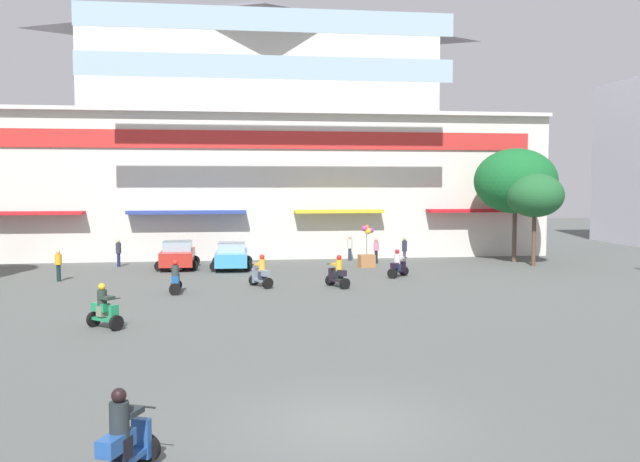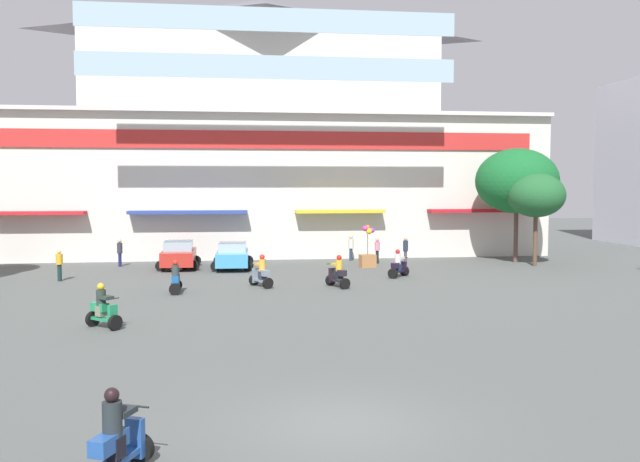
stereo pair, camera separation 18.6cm
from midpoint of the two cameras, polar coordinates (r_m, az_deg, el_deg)
name	(u,v)px [view 2 (the right image)]	position (r m, az deg, el deg)	size (l,w,h in m)	color
ground_plane	(288,308)	(26.85, -2.50, -6.50)	(128.00, 128.00, 0.00)	#515552
colonial_building	(261,143)	(50.48, -4.85, 7.42)	(38.12, 19.32, 18.29)	silver
plaza_tree_1	(536,195)	(42.00, 17.87, 2.87)	(3.35, 3.50, 5.53)	brown
plaza_tree_3	(517,181)	(43.77, 16.37, 4.06)	(5.08, 5.11, 7.07)	brown
parked_car_0	(179,255)	(39.92, -11.68, -1.96)	(2.45, 3.95, 1.59)	#B62A22
parked_car_1	(233,255)	(39.36, -7.23, -2.04)	(2.47, 4.45, 1.50)	#3D97C7
scooter_rider_0	(116,441)	(12.15, -16.34, -16.64)	(1.07, 1.57, 1.59)	black
scooter_rider_1	(338,274)	(31.97, 1.69, -3.63)	(1.03, 1.53, 1.55)	black
scooter_rider_2	(103,310)	(24.14, -17.59, -6.33)	(1.32, 1.25, 1.54)	black
scooter_rider_3	(398,266)	(35.64, 6.77, -2.93)	(1.35, 1.42, 1.48)	black
scooter_rider_6	(176,279)	(31.04, -11.90, -4.01)	(0.56, 1.46, 1.51)	black
scooter_rider_7	(261,274)	(32.17, -4.81, -3.60)	(1.13, 1.50, 1.57)	black
pedestrian_0	(377,249)	(41.63, 4.97, -1.50)	(0.43, 0.43, 1.56)	black
pedestrian_1	(351,246)	(43.05, 2.75, -1.28)	(0.47, 0.47, 1.62)	#253344
pedestrian_2	(120,251)	(41.59, -16.39, -1.60)	(0.40, 0.40, 1.63)	#1B1D50
pedestrian_3	(406,249)	(41.15, 7.35, -1.49)	(0.39, 0.39, 1.68)	#4A3D4C
pedestrian_4	(59,263)	(36.41, -20.97, -2.56)	(0.43, 0.43, 1.58)	#152A2A
balloon_vendor_cart	(368,252)	(39.63, 4.17, -1.78)	(0.99, 0.78, 2.47)	#A26D40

